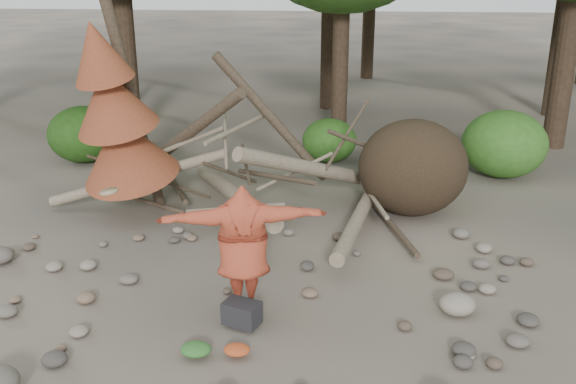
{
  "coord_description": "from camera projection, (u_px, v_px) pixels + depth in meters",
  "views": [
    {
      "loc": [
        1.28,
        -8.2,
        4.93
      ],
      "look_at": [
        0.34,
        1.5,
        1.4
      ],
      "focal_mm": 40.0,
      "sensor_mm": 36.0,
      "label": 1
    }
  ],
  "objects": [
    {
      "name": "frisbee_thrower",
      "position": [
        243.0,
        249.0,
        9.17
      ],
      "size": [
        3.26,
        1.13,
        1.93
      ],
      "color": "#A83D25",
      "rests_on": "ground"
    },
    {
      "name": "cloth_orange",
      "position": [
        237.0,
        353.0,
        8.43
      ],
      "size": [
        0.35,
        0.29,
        0.13
      ],
      "primitive_type": "ellipsoid",
      "color": "#B9471F",
      "rests_on": "ground"
    },
    {
      "name": "boulder_mid_right",
      "position": [
        457.0,
        304.0,
        9.44
      ],
      "size": [
        0.53,
        0.48,
        0.32
      ],
      "primitive_type": "ellipsoid",
      "color": "gray",
      "rests_on": "ground"
    },
    {
      "name": "dead_conifer",
      "position": [
        117.0,
        118.0,
        12.19
      ],
      "size": [
        2.06,
        2.16,
        4.35
      ],
      "color": "#4C3F30",
      "rests_on": "ground"
    },
    {
      "name": "boulder_mid_left",
      "position": [
        0.0,
        255.0,
        11.04
      ],
      "size": [
        0.48,
        0.43,
        0.29
      ],
      "primitive_type": "ellipsoid",
      "color": "#625A52",
      "rests_on": "ground"
    },
    {
      "name": "backpack",
      "position": [
        242.0,
        317.0,
        9.09
      ],
      "size": [
        0.59,
        0.49,
        0.34
      ],
      "primitive_type": "cube",
      "rotation": [
        0.0,
        0.0,
        -0.36
      ],
      "color": "black",
      "rests_on": "ground"
    },
    {
      "name": "deadfall_pile",
      "position": [
        384.0,
        170.0,
        12.93
      ],
      "size": [
        8.55,
        5.24,
        3.3
      ],
      "color": "#332619",
      "rests_on": "ground"
    },
    {
      "name": "cloth_green",
      "position": [
        196.0,
        352.0,
        8.42
      ],
      "size": [
        0.41,
        0.34,
        0.15
      ],
      "primitive_type": "ellipsoid",
      "color": "#2F692A",
      "rests_on": "ground"
    },
    {
      "name": "ground",
      "position": [
        255.0,
        315.0,
        9.47
      ],
      "size": [
        120.0,
        120.0,
        0.0
      ],
      "primitive_type": "plane",
      "color": "#514C44",
      "rests_on": "ground"
    },
    {
      "name": "bush_mid",
      "position": [
        329.0,
        140.0,
        16.5
      ],
      "size": [
        1.4,
        1.4,
        1.12
      ],
      "primitive_type": "ellipsoid",
      "color": "#2E611C",
      "rests_on": "ground"
    },
    {
      "name": "bush_left",
      "position": [
        83.0,
        134.0,
        16.46
      ],
      "size": [
        1.8,
        1.8,
        1.44
      ],
      "primitive_type": "ellipsoid",
      "color": "#234C14",
      "rests_on": "ground"
    },
    {
      "name": "bush_right",
      "position": [
        504.0,
        144.0,
        15.29
      ],
      "size": [
        2.0,
        2.0,
        1.6
      ],
      "primitive_type": "ellipsoid",
      "color": "#397323",
      "rests_on": "ground"
    }
  ]
}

